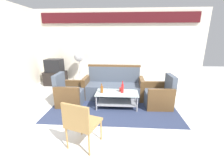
# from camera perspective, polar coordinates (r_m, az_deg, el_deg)

# --- Properties ---
(ground_plane) EXTENTS (14.00, 14.00, 0.00)m
(ground_plane) POSITION_cam_1_polar(r_m,az_deg,el_deg) (3.50, 0.71, -13.58)
(ground_plane) COLOR white
(wall_back) EXTENTS (6.52, 0.19, 2.80)m
(wall_back) POSITION_cam_1_polar(r_m,az_deg,el_deg) (6.06, 2.38, 14.23)
(wall_back) COLOR silver
(wall_back) RESTS_ON ground
(rug) EXTENTS (3.26, 2.06, 0.01)m
(rug) POSITION_cam_1_polar(r_m,az_deg,el_deg) (4.18, 0.53, -8.08)
(rug) COLOR #2D3856
(rug) RESTS_ON ground
(couch) EXTENTS (1.82, 0.78, 0.96)m
(couch) POSITION_cam_1_polar(r_m,az_deg,el_deg) (4.65, 0.52, -1.27)
(couch) COLOR #4C5666
(couch) RESTS_ON rug
(armchair_left) EXTENTS (0.70, 0.76, 0.85)m
(armchair_left) POSITION_cam_1_polar(r_m,az_deg,el_deg) (4.36, -15.60, -3.62)
(armchair_left) COLOR #4C5666
(armchair_left) RESTS_ON rug
(armchair_right) EXTENTS (0.72, 0.78, 0.85)m
(armchair_right) POSITION_cam_1_polar(r_m,az_deg,el_deg) (4.26, 17.22, -4.27)
(armchair_right) COLOR #4C5666
(armchair_right) RESTS_ON rug
(coffee_table) EXTENTS (1.10, 0.60, 0.40)m
(coffee_table) POSITION_cam_1_polar(r_m,az_deg,el_deg) (4.01, 1.88, -5.03)
(coffee_table) COLOR silver
(coffee_table) RESTS_ON rug
(bottle_brown) EXTENTS (0.07, 0.07, 0.24)m
(bottle_brown) POSITION_cam_1_polar(r_m,az_deg,el_deg) (3.93, -3.87, -1.98)
(bottle_brown) COLOR brown
(bottle_brown) RESTS_ON coffee_table
(bottle_red) EXTENTS (0.06, 0.06, 0.32)m
(bottle_red) POSITION_cam_1_polar(r_m,az_deg,el_deg) (3.92, 3.97, -1.60)
(bottle_red) COLOR red
(bottle_red) RESTS_ON coffee_table
(cup) EXTENTS (0.08, 0.08, 0.10)m
(cup) POSITION_cam_1_polar(r_m,az_deg,el_deg) (4.05, 3.33, -2.00)
(cup) COLOR red
(cup) RESTS_ON coffee_table
(tv_stand) EXTENTS (0.80, 0.50, 0.52)m
(tv_stand) POSITION_cam_1_polar(r_m,az_deg,el_deg) (6.31, -20.44, 2.08)
(tv_stand) COLOR black
(tv_stand) RESTS_ON ground
(television) EXTENTS (0.63, 0.49, 0.48)m
(television) POSITION_cam_1_polar(r_m,az_deg,el_deg) (6.21, -20.91, 6.54)
(television) COLOR black
(television) RESTS_ON tv_stand
(pedestal_fan) EXTENTS (0.36, 0.36, 1.27)m
(pedestal_fan) POSITION_cam_1_polar(r_m,az_deg,el_deg) (5.88, -12.33, 9.24)
(pedestal_fan) COLOR #2D2D33
(pedestal_fan) RESTS_ON ground
(wicker_chair) EXTENTS (0.61, 0.61, 0.84)m
(wicker_chair) POSITION_cam_1_polar(r_m,az_deg,el_deg) (2.56, -11.72, -13.66)
(wicker_chair) COLOR #AD844C
(wicker_chair) RESTS_ON ground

